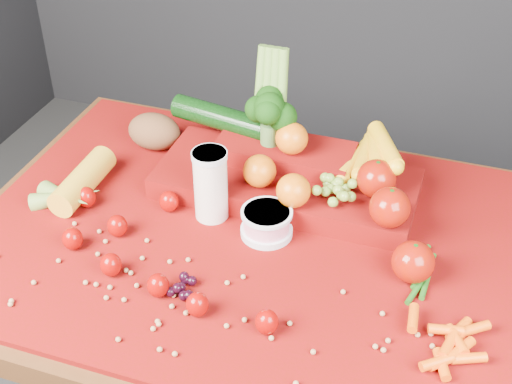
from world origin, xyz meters
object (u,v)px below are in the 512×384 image
(table, at_px, (253,277))
(milk_glass, at_px, (211,183))
(yogurt_bowl, at_px, (267,222))
(produce_mound, at_px, (298,170))

(table, relative_size, milk_glass, 7.51)
(milk_glass, distance_m, yogurt_bowl, 0.13)
(table, bearing_deg, produce_mound, 75.16)
(table, height_order, yogurt_bowl, yogurt_bowl)
(milk_glass, height_order, yogurt_bowl, milk_glass)
(milk_glass, distance_m, produce_mound, 0.19)
(table, bearing_deg, milk_glass, 161.03)
(yogurt_bowl, bearing_deg, produce_mound, 82.79)
(table, distance_m, produce_mound, 0.23)
(yogurt_bowl, bearing_deg, milk_glass, 170.61)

